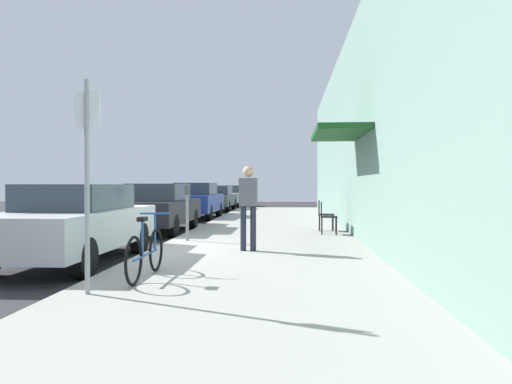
# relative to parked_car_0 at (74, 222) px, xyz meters

# --- Properties ---
(ground_plane) EXTENTS (60.00, 60.00, 0.00)m
(ground_plane) POSITION_rel_parked_car_0_xyz_m (1.10, 1.14, -0.75)
(ground_plane) COLOR #2D2D30
(sidewalk_slab) EXTENTS (4.50, 32.00, 0.12)m
(sidewalk_slab) POSITION_rel_parked_car_0_xyz_m (3.35, 3.14, -0.69)
(sidewalk_slab) COLOR #9E9B93
(sidewalk_slab) RESTS_ON ground_plane
(building_facade) EXTENTS (1.40, 32.00, 5.70)m
(building_facade) POSITION_rel_parked_car_0_xyz_m (5.75, 3.14, 2.10)
(building_facade) COLOR gray
(building_facade) RESTS_ON ground_plane
(parked_car_0) EXTENTS (1.80, 4.40, 1.45)m
(parked_car_0) POSITION_rel_parked_car_0_xyz_m (0.00, 0.00, 0.00)
(parked_car_0) COLOR #B7B7BC
(parked_car_0) RESTS_ON ground_plane
(parked_car_1) EXTENTS (1.80, 4.40, 1.48)m
(parked_car_1) POSITION_rel_parked_car_0_xyz_m (0.00, 5.63, 0.00)
(parked_car_1) COLOR black
(parked_car_1) RESTS_ON ground_plane
(parked_car_2) EXTENTS (1.80, 4.40, 1.52)m
(parked_car_2) POSITION_rel_parked_car_0_xyz_m (0.00, 11.47, 0.03)
(parked_car_2) COLOR navy
(parked_car_2) RESTS_ON ground_plane
(parked_car_3) EXTENTS (1.80, 4.40, 1.36)m
(parked_car_3) POSITION_rel_parked_car_0_xyz_m (0.00, 17.28, -0.04)
(parked_car_3) COLOR #47514C
(parked_car_3) RESTS_ON ground_plane
(parked_car_4) EXTENTS (1.80, 4.40, 1.39)m
(parked_car_4) POSITION_rel_parked_car_0_xyz_m (0.00, 22.74, -0.03)
(parked_car_4) COLOR silver
(parked_car_4) RESTS_ON ground_plane
(parking_meter) EXTENTS (0.12, 0.10, 1.32)m
(parking_meter) POSITION_rel_parked_car_0_xyz_m (1.55, 2.58, 0.13)
(parking_meter) COLOR slate
(parking_meter) RESTS_ON sidewalk_slab
(street_sign) EXTENTS (0.32, 0.06, 2.60)m
(street_sign) POSITION_rel_parked_car_0_xyz_m (1.50, -2.87, 0.89)
(street_sign) COLOR gray
(street_sign) RESTS_ON sidewalk_slab
(bicycle_0) EXTENTS (0.46, 1.71, 0.90)m
(bicycle_0) POSITION_rel_parked_car_0_xyz_m (1.91, -1.86, -0.27)
(bicycle_0) COLOR black
(bicycle_0) RESTS_ON sidewalk_slab
(cafe_chair_0) EXTENTS (0.47, 0.47, 0.87)m
(cafe_chair_0) POSITION_rel_parked_car_0_xyz_m (4.94, 4.33, -0.13)
(cafe_chair_0) COLOR black
(cafe_chair_0) RESTS_ON sidewalk_slab
(cafe_chair_1) EXTENTS (0.46, 0.46, 0.87)m
(cafe_chair_1) POSITION_rel_parked_car_0_xyz_m (4.94, 5.30, -0.13)
(cafe_chair_1) COLOR black
(cafe_chair_1) RESTS_ON sidewalk_slab
(pedestrian_standing) EXTENTS (0.36, 0.22, 1.70)m
(pedestrian_standing) POSITION_rel_parked_car_0_xyz_m (3.13, 1.00, 0.37)
(pedestrian_standing) COLOR #232838
(pedestrian_standing) RESTS_ON sidewalk_slab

